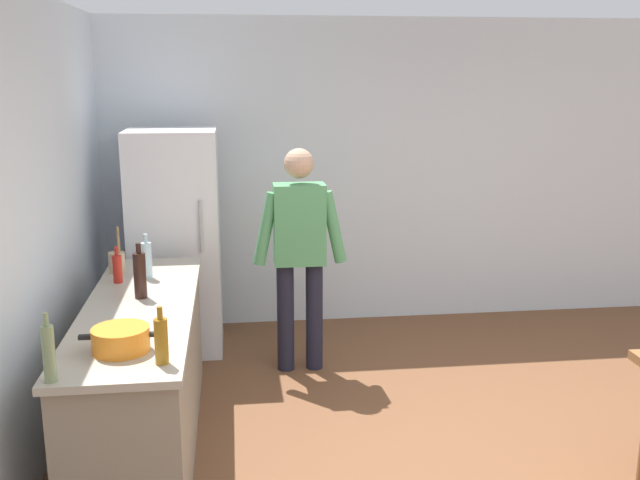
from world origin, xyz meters
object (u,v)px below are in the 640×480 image
(bottle_water_clear, at_px, (147,260))
(refrigerator, at_px, (176,242))
(cooking_pot, at_px, (121,339))
(utensil_jar, at_px, (117,261))
(bottle_wine_dark, at_px, (140,275))
(bottle_sauce_red, at_px, (117,268))
(person, at_px, (300,245))
(bottle_oil_amber, at_px, (161,340))
(bottle_vinegar_tall, at_px, (49,353))

(bottle_water_clear, bearing_deg, refrigerator, 83.85)
(cooking_pot, distance_m, utensil_jar, 1.47)
(bottle_wine_dark, distance_m, bottle_sauce_red, 0.40)
(bottle_wine_dark, height_order, bottle_sauce_red, bottle_wine_dark)
(person, bearing_deg, bottle_oil_amber, -113.28)
(refrigerator, height_order, bottle_water_clear, refrigerator)
(bottle_wine_dark, bearing_deg, bottle_oil_amber, -78.14)
(cooking_pot, bearing_deg, person, 59.16)
(refrigerator, xyz_separation_m, bottle_vinegar_tall, (-0.35, -2.63, 0.14))
(bottle_oil_amber, relative_size, bottle_sauce_red, 1.17)
(bottle_vinegar_tall, bearing_deg, bottle_water_clear, 81.41)
(refrigerator, bearing_deg, bottle_wine_dark, -94.02)
(bottle_vinegar_tall, height_order, bottle_sauce_red, bottle_vinegar_tall)
(bottle_oil_amber, relative_size, bottle_wine_dark, 0.82)
(refrigerator, distance_m, person, 1.10)
(bottle_wine_dark, height_order, bottle_water_clear, bottle_wine_dark)
(bottle_water_clear, bearing_deg, bottle_vinegar_tall, -98.59)
(refrigerator, bearing_deg, bottle_sauce_red, -104.67)
(cooking_pot, distance_m, bottle_oil_amber, 0.29)
(person, xyz_separation_m, bottle_wine_dark, (-1.05, -0.90, 0.07))
(cooking_pot, bearing_deg, refrigerator, 87.60)
(refrigerator, relative_size, bottle_oil_amber, 6.43)
(utensil_jar, bearing_deg, bottle_water_clear, -36.89)
(bottle_oil_amber, relative_size, bottle_vinegar_tall, 0.88)
(cooking_pot, distance_m, bottle_wine_dark, 0.86)
(bottle_oil_amber, distance_m, bottle_water_clear, 1.49)
(person, distance_m, bottle_water_clear, 1.16)
(bottle_water_clear, bearing_deg, utensil_jar, 143.11)
(bottle_sauce_red, bearing_deg, refrigerator, 75.33)
(utensil_jar, xyz_separation_m, bottle_oil_amber, (0.45, -1.64, 0.04))
(cooking_pot, height_order, bottle_water_clear, bottle_water_clear)
(bottle_water_clear, bearing_deg, cooking_pot, -89.43)
(person, bearing_deg, utensil_jar, -166.75)
(bottle_sauce_red, relative_size, bottle_water_clear, 0.80)
(refrigerator, xyz_separation_m, person, (0.95, -0.55, 0.08))
(refrigerator, height_order, person, refrigerator)
(refrigerator, relative_size, bottle_sauce_red, 7.50)
(cooking_pot, bearing_deg, bottle_wine_dark, 90.33)
(cooking_pot, bearing_deg, bottle_sauce_red, 99.03)
(person, height_order, bottle_water_clear, person)
(cooking_pot, xyz_separation_m, bottle_water_clear, (-0.01, 1.29, 0.07))
(bottle_sauce_red, bearing_deg, bottle_wine_dark, -61.77)
(refrigerator, xyz_separation_m, bottle_oil_amber, (0.12, -2.49, 0.12))
(bottle_vinegar_tall, distance_m, bottle_sauce_red, 1.53)
(bottle_vinegar_tall, height_order, bottle_water_clear, bottle_vinegar_tall)
(bottle_wine_dark, relative_size, bottle_water_clear, 1.13)
(bottle_sauce_red, bearing_deg, cooking_pot, -80.97)
(cooking_pot, relative_size, bottle_sauce_red, 1.67)
(cooking_pot, height_order, utensil_jar, utensil_jar)
(utensil_jar, relative_size, bottle_sauce_red, 1.33)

